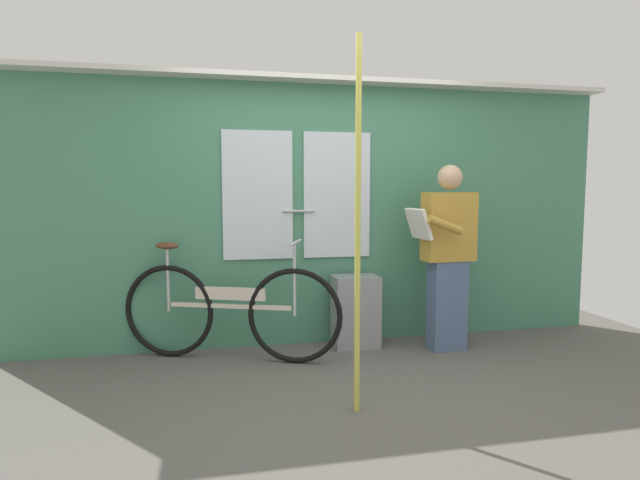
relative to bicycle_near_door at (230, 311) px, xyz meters
The scene contains 6 objects.
ground_plane 1.34m from the bicycle_near_door, 50.00° to the right, with size 6.38×4.28×0.04m, color #56544F.
train_door_wall 1.20m from the bicycle_near_door, 23.71° to the left, with size 5.38×0.28×2.32m.
bicycle_near_door is the anchor object (origin of this frame).
passenger_reading_newspaper 1.88m from the bicycle_near_door, ahead, with size 0.56×0.48×1.58m.
trash_bin_by_wall 1.11m from the bicycle_near_door, ahead, with size 0.39×0.28×0.62m, color gray.
handrail_pole 1.56m from the bicycle_near_door, 58.23° to the right, with size 0.04×0.04×2.28m, color #C6C14C.
Camera 1 is at (-0.99, -3.23, 1.38)m, focal length 29.46 mm.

